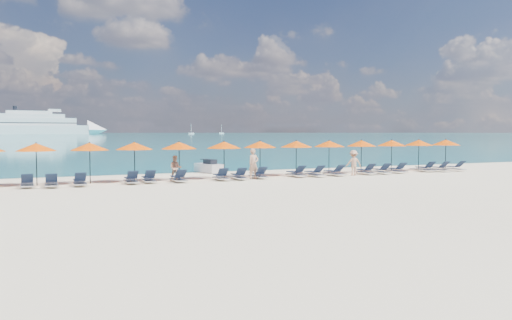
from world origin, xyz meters
name	(u,v)px	position (x,y,z in m)	size (l,w,h in m)	color
ground	(279,186)	(0.00, 0.00, 0.00)	(1400.00, 1400.00, 0.00)	beige
sea	(52,134)	(0.00, 660.00, 0.01)	(1600.00, 1300.00, 0.01)	#1FA9B2
cruise_ship	(47,126)	(-6.81, 521.29, 8.64)	(120.32, 27.07, 33.22)	silver
sailboat_near	(191,133)	(126.71, 464.50, 1.05)	(5.58, 1.86, 10.22)	silver
sailboat_far	(222,133)	(180.29, 525.48, 1.09)	(5.80, 1.93, 10.64)	silver
jetski	(209,167)	(-0.69, 9.68, 0.37)	(1.45, 2.66, 0.90)	#BDBBC2
beachgoer_a	(253,164)	(0.30, 4.08, 0.91)	(0.66, 0.44, 1.82)	tan
beachgoer_b	(176,168)	(-4.23, 4.87, 0.73)	(0.71, 0.41, 1.45)	tan
beachgoer_c	(353,163)	(7.15, 3.74, 0.82)	(1.06, 0.49, 1.63)	tan
umbrella_2	(36,147)	(-11.54, 5.28, 2.02)	(2.10, 2.10, 2.28)	black
umbrella_3	(90,146)	(-8.88, 5.24, 2.02)	(2.10, 2.10, 2.28)	black
umbrella_4	(134,146)	(-6.48, 5.25, 2.02)	(2.10, 2.10, 2.28)	black
umbrella_5	(179,146)	(-3.93, 5.20, 2.02)	(2.10, 2.10, 2.28)	black
umbrella_6	(224,145)	(-1.16, 5.19, 2.02)	(2.10, 2.10, 2.28)	black
umbrella_7	(260,144)	(1.34, 5.48, 2.02)	(2.10, 2.10, 2.28)	black
umbrella_8	(296,144)	(3.86, 5.39, 2.02)	(2.10, 2.10, 2.28)	black
umbrella_9	(329,144)	(6.28, 5.31, 2.02)	(2.10, 2.10, 2.28)	black
umbrella_10	(361,143)	(8.95, 5.46, 2.02)	(2.10, 2.10, 2.28)	black
umbrella_11	(392,143)	(11.51, 5.45, 2.02)	(2.10, 2.10, 2.28)	black
umbrella_12	(419,143)	(13.98, 5.49, 2.02)	(2.10, 2.10, 2.28)	black
umbrella_13	(446,142)	(16.45, 5.40, 2.02)	(2.10, 2.10, 2.28)	black
lounger_3	(27,183)	(-11.98, 4.30, 0.24)	(0.67, 1.72, 0.66)	silver
lounger_4	(51,183)	(-10.86, 3.99, 0.24)	(0.63, 1.70, 0.66)	silver
lounger_5	(80,182)	(-9.50, 4.10, 0.24)	(0.65, 1.71, 0.66)	silver
lounger_6	(131,180)	(-6.86, 4.14, 0.24)	(0.64, 1.71, 0.66)	silver
lounger_7	(149,179)	(-5.89, 4.28, 0.24)	(0.68, 1.72, 0.66)	silver
lounger_8	(178,178)	(-4.29, 4.00, 0.24)	(0.66, 1.71, 0.66)	silver
lounger_9	(221,176)	(-1.77, 4.07, 0.24)	(0.76, 1.75, 0.66)	silver
lounger_10	(239,176)	(-0.68, 4.00, 0.24)	(0.75, 1.74, 0.66)	silver
lounger_11	(258,175)	(0.68, 4.23, 0.24)	(0.63, 1.70, 0.66)	silver
lounger_12	(296,173)	(3.25, 4.25, 0.24)	(0.68, 1.72, 0.66)	silver
lounger_13	(314,173)	(4.38, 3.92, 0.24)	(0.74, 1.74, 0.66)	silver
lounger_14	(334,172)	(5.85, 3.94, 0.24)	(0.78, 1.75, 0.66)	silver
lounger_15	(366,171)	(8.31, 4.05, 0.24)	(0.66, 1.71, 0.66)	silver
lounger_16	(381,170)	(9.49, 3.98, 0.24)	(0.69, 1.73, 0.66)	silver
lounger_17	(397,170)	(10.88, 4.09, 0.24)	(0.72, 1.73, 0.66)	silver
lounger_18	(425,168)	(13.50, 4.24, 0.24)	(0.75, 1.74, 0.66)	silver
lounger_19	(439,168)	(14.49, 4.02, 0.24)	(0.72, 1.73, 0.66)	silver
lounger_20	(455,168)	(15.99, 4.04, 0.24)	(0.71, 1.73, 0.66)	silver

